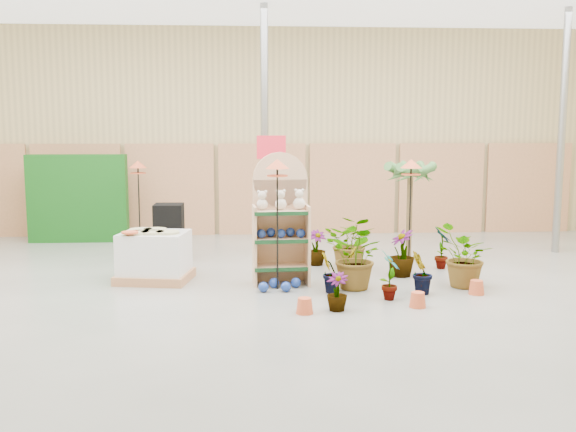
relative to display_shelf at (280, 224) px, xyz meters
name	(u,v)px	position (x,y,z in m)	size (l,w,h in m)	color
room	(269,136)	(-0.18, -0.49, 1.31)	(15.20, 12.10, 4.70)	slate
display_shelf	(280,224)	(0.00, 0.00, 0.00)	(0.85, 0.57, 1.97)	tan
teddy_bears	(282,201)	(0.02, -0.09, 0.35)	(0.72, 0.18, 0.30)	beige
gazing_balls_shelf	(281,233)	(0.00, -0.12, -0.12)	(0.72, 0.25, 0.14)	navy
gazing_balls_floor	(280,285)	(-0.03, -0.48, -0.83)	(0.63, 0.39, 0.15)	navy
pallet_stack	(154,256)	(-1.92, 0.20, -0.52)	(1.20, 1.05, 0.79)	#AC734B
charcoal_planters	(164,237)	(-1.99, 1.80, -0.48)	(0.80, 0.50, 1.00)	black
trellis_stock	(78,198)	(-3.98, 3.80, 0.00)	(2.00, 0.30, 1.80)	#104D11
offer_sign	(271,172)	(-0.08, 1.58, 0.67)	(0.50, 0.08, 2.20)	gray
bird_table_front	(277,168)	(-0.06, -0.43, 0.85)	(0.34, 0.34, 1.89)	black
bird_table_right	(411,168)	(2.09, 0.44, 0.81)	(0.34, 0.34, 1.84)	black
bird_table_back	(138,167)	(-2.59, 2.90, 0.69)	(0.34, 0.34, 1.71)	black
palm	(410,171)	(2.31, 1.38, 0.69)	(0.70, 0.70, 1.85)	brown
potted_plant_1	(330,273)	(0.67, -0.71, -0.60)	(0.33, 0.26, 0.59)	#3D7032
potted_plant_2	(358,257)	(1.09, -0.50, -0.42)	(0.86, 0.74, 0.95)	#3D7032
potted_plant_3	(402,253)	(1.93, 0.28, -0.53)	(0.42, 0.42, 0.74)	#3D7032
potted_plant_4	(442,248)	(2.72, 0.77, -0.54)	(0.37, 0.25, 0.71)	#3D7032
potted_plant_5	(349,263)	(1.06, 0.10, -0.64)	(0.28, 0.23, 0.51)	#3D7032
potted_plant_6	(351,243)	(1.21, 0.79, -0.44)	(0.82, 0.71, 0.91)	#3D7032
potted_plant_7	(337,292)	(0.65, -1.59, -0.65)	(0.28, 0.28, 0.49)	#3D7032
potted_plant_8	(390,275)	(1.43, -1.13, -0.55)	(0.36, 0.25, 0.69)	#3D7032
potted_plant_9	(422,273)	(1.94, -0.86, -0.58)	(0.35, 0.28, 0.63)	#3D7032
potted_plant_10	(464,257)	(2.66, -0.51, -0.44)	(0.83, 0.72, 0.92)	#3D7032
potted_plant_11	(316,248)	(0.67, 1.21, -0.60)	(0.34, 0.34, 0.60)	#3D7032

